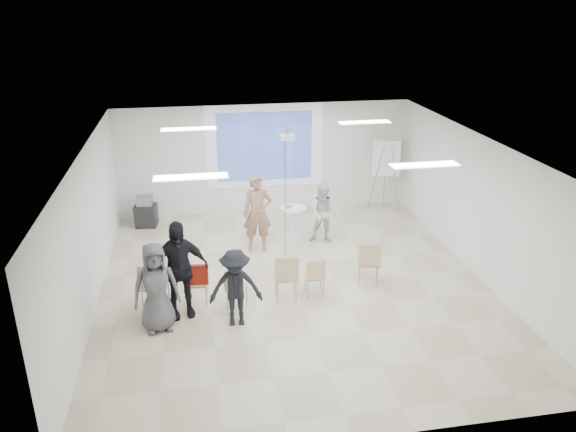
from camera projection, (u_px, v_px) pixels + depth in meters
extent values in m
cube|color=beige|center=(294.00, 287.00, 11.88)|extent=(8.00, 9.00, 0.10)
cube|color=white|center=(295.00, 144.00, 10.73)|extent=(8.00, 9.00, 0.10)
cube|color=silver|center=(265.00, 158.00, 15.47)|extent=(8.00, 0.10, 3.00)
cube|color=silver|center=(86.00, 233.00, 10.66)|extent=(0.10, 9.00, 3.00)
cube|color=silver|center=(481.00, 207.00, 11.95)|extent=(0.10, 9.00, 3.00)
cube|color=silver|center=(265.00, 146.00, 15.28)|extent=(3.20, 0.01, 2.30)
cube|color=#314CA9|center=(265.00, 146.00, 15.27)|extent=(2.60, 0.01, 1.90)
cylinder|color=silver|center=(293.00, 236.00, 14.19)|extent=(0.52, 0.52, 0.05)
cylinder|color=white|center=(293.00, 223.00, 14.06)|extent=(0.14, 0.14, 0.71)
cylinder|color=white|center=(293.00, 208.00, 13.91)|extent=(0.72, 0.72, 0.04)
cube|color=white|center=(295.00, 208.00, 13.89)|extent=(0.25, 0.21, 0.01)
cube|color=teal|center=(289.00, 206.00, 13.94)|extent=(0.17, 0.23, 0.02)
imported|color=#9C755F|center=(257.00, 208.00, 13.10)|extent=(0.79, 0.55, 2.12)
imported|color=silver|center=(324.00, 210.00, 13.61)|extent=(0.96, 0.86, 1.66)
cube|color=white|center=(263.00, 191.00, 13.23)|extent=(0.04, 0.12, 0.04)
cube|color=white|center=(315.00, 196.00, 13.70)|extent=(0.08, 0.14, 0.04)
cube|color=tan|center=(155.00, 286.00, 10.79)|extent=(0.60, 0.60, 0.04)
cube|color=tan|center=(148.00, 279.00, 10.49)|extent=(0.46, 0.27, 0.44)
cylinder|color=gray|center=(143.00, 301.00, 10.75)|extent=(0.03, 0.03, 0.48)
cylinder|color=#96999E|center=(161.00, 303.00, 10.67)|extent=(0.03, 0.03, 0.48)
cylinder|color=#95979E|center=(152.00, 292.00, 11.09)|extent=(0.03, 0.03, 0.48)
cylinder|color=#94979C|center=(169.00, 294.00, 11.01)|extent=(0.03, 0.03, 0.48)
cube|color=tan|center=(198.00, 283.00, 11.05)|extent=(0.43, 0.43, 0.04)
cube|color=tan|center=(196.00, 277.00, 10.79)|extent=(0.40, 0.12, 0.38)
cylinder|color=#96999E|center=(190.00, 297.00, 10.97)|extent=(0.02, 0.02, 0.42)
cylinder|color=gray|center=(206.00, 296.00, 10.99)|extent=(0.02, 0.02, 0.42)
cylinder|color=gray|center=(191.00, 289.00, 11.27)|extent=(0.02, 0.02, 0.42)
cylinder|color=gray|center=(207.00, 288.00, 11.29)|extent=(0.02, 0.02, 0.42)
cube|color=tan|center=(237.00, 287.00, 10.91)|extent=(0.49, 0.49, 0.04)
cube|color=tan|center=(234.00, 282.00, 10.67)|extent=(0.38, 0.21, 0.36)
cylinder|color=#96979E|center=(227.00, 300.00, 10.88)|extent=(0.03, 0.03, 0.40)
cylinder|color=gray|center=(243.00, 301.00, 10.82)|extent=(0.03, 0.03, 0.40)
cylinder|color=gray|center=(232.00, 292.00, 11.16)|extent=(0.03, 0.03, 0.40)
cylinder|color=gray|center=(247.00, 294.00, 11.10)|extent=(0.03, 0.03, 0.40)
cube|color=tan|center=(286.00, 276.00, 11.15)|extent=(0.50, 0.50, 0.04)
cube|color=tan|center=(287.00, 269.00, 10.85)|extent=(0.47, 0.13, 0.44)
cylinder|color=gray|center=(277.00, 293.00, 11.06)|extent=(0.03, 0.03, 0.49)
cylinder|color=#909298|center=(296.00, 292.00, 11.09)|extent=(0.03, 0.03, 0.49)
cylinder|color=#92969A|center=(276.00, 283.00, 11.40)|extent=(0.03, 0.03, 0.49)
cylinder|color=gray|center=(294.00, 283.00, 11.44)|extent=(0.03, 0.03, 0.49)
cube|color=tan|center=(314.00, 276.00, 11.33)|extent=(0.41, 0.41, 0.04)
cube|color=tan|center=(316.00, 270.00, 11.07)|extent=(0.39, 0.10, 0.37)
cylinder|color=gray|center=(308.00, 290.00, 11.24)|extent=(0.02, 0.02, 0.41)
cylinder|color=gray|center=(323.00, 289.00, 11.28)|extent=(0.02, 0.02, 0.41)
cylinder|color=gray|center=(305.00, 282.00, 11.54)|extent=(0.02, 0.02, 0.41)
cylinder|color=gray|center=(320.00, 281.00, 11.57)|extent=(0.02, 0.02, 0.41)
cube|color=tan|center=(369.00, 262.00, 11.75)|extent=(0.57, 0.57, 0.04)
cube|color=tan|center=(370.00, 255.00, 11.45)|extent=(0.46, 0.22, 0.43)
cylinder|color=gray|center=(359.00, 276.00, 11.70)|extent=(0.03, 0.03, 0.48)
cylinder|color=#94989C|center=(377.00, 277.00, 11.66)|extent=(0.03, 0.03, 0.48)
cylinder|color=gray|center=(360.00, 268.00, 12.04)|extent=(0.03, 0.03, 0.48)
cylinder|color=gray|center=(377.00, 269.00, 11.99)|extent=(0.03, 0.03, 0.48)
cube|color=maroon|center=(197.00, 275.00, 10.74)|extent=(0.42, 0.13, 0.40)
imported|color=black|center=(237.00, 286.00, 10.92)|extent=(0.36, 0.31, 0.02)
imported|color=black|center=(178.00, 263.00, 10.36)|extent=(1.40, 0.99, 2.21)
imported|color=black|center=(235.00, 283.00, 10.16)|extent=(1.14, 0.67, 1.70)
imported|color=#57575C|center=(155.00, 282.00, 9.97)|extent=(1.02, 0.76, 1.90)
cylinder|color=gray|center=(376.00, 179.00, 15.50)|extent=(0.30, 0.32, 1.90)
cylinder|color=#979A9F|center=(395.00, 179.00, 15.45)|extent=(0.41, 0.14, 1.90)
cylinder|color=gray|center=(385.00, 175.00, 15.79)|extent=(0.14, 0.42, 1.90)
cube|color=white|center=(386.00, 157.00, 15.38)|extent=(0.78, 0.41, 1.06)
cube|color=gray|center=(388.00, 139.00, 15.24)|extent=(0.76, 0.27, 0.07)
cube|color=black|center=(146.00, 215.00, 14.74)|extent=(0.61, 0.51, 0.55)
cube|color=gray|center=(145.00, 201.00, 14.59)|extent=(0.43, 0.38, 0.24)
cylinder|color=black|center=(137.00, 227.00, 14.68)|extent=(0.07, 0.07, 0.07)
cylinder|color=black|center=(154.00, 227.00, 14.70)|extent=(0.07, 0.07, 0.07)
cylinder|color=black|center=(140.00, 222.00, 14.99)|extent=(0.07, 0.07, 0.07)
cylinder|color=black|center=(157.00, 222.00, 15.01)|extent=(0.07, 0.07, 0.07)
cube|color=white|center=(287.00, 137.00, 12.20)|extent=(0.30, 0.25, 0.10)
cylinder|color=gray|center=(287.00, 132.00, 12.16)|extent=(0.04, 0.04, 0.14)
cylinder|color=black|center=(285.00, 200.00, 12.65)|extent=(0.01, 0.01, 2.77)
cylinder|color=white|center=(290.00, 200.00, 12.65)|extent=(0.01, 0.01, 2.77)
cube|color=white|center=(189.00, 129.00, 12.27)|extent=(1.20, 0.30, 0.02)
cube|color=white|center=(365.00, 122.00, 12.91)|extent=(1.20, 0.30, 0.02)
cube|color=white|center=(191.00, 177.00, 9.07)|extent=(1.20, 0.30, 0.02)
cube|color=white|center=(424.00, 165.00, 9.71)|extent=(1.20, 0.30, 0.02)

